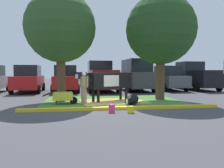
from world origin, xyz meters
name	(u,v)px	position (x,y,z in m)	size (l,w,h in m)	color
ground_plane	(107,107)	(0.00, 0.00, 0.00)	(80.00, 80.00, 0.00)	#424247
grass_island	(113,101)	(0.53, 1.72, 0.01)	(7.07, 4.77, 0.02)	#477A33
curb_yellow	(122,108)	(0.53, -0.81, 0.06)	(8.27, 0.24, 0.12)	yellow
hay_bedding	(113,101)	(0.48, 1.47, 0.03)	(3.20, 2.40, 0.04)	tan
shade_tree_left	(60,28)	(-2.15, 2.19, 3.82)	(3.65, 3.65, 5.67)	#4C3823
shade_tree_right	(161,30)	(3.20, 2.05, 3.82)	(3.80, 3.80, 5.75)	#4C3823
cow_holstein	(108,81)	(0.27, 1.62, 1.07)	(2.94, 1.77, 1.53)	black
calf_lying	(132,100)	(1.24, 0.38, 0.24)	(1.00, 1.27, 0.48)	black
person_handler	(84,87)	(-0.99, 0.83, 0.82)	(0.40, 0.40, 1.53)	#9E7F5B
wheelbarrow	(63,96)	(-1.96, 0.91, 0.39)	(1.62, 0.69, 0.63)	gold
bucket_pink	(112,108)	(0.02, -1.37, 0.16)	(0.27, 0.27, 0.31)	#EA3893
bucket_yellow	(131,109)	(0.71, -1.56, 0.13)	(0.27, 0.27, 0.26)	yellow
sedan_blue	(29,79)	(-5.01, 7.65, 0.98)	(2.18, 4.48, 2.02)	red
sedan_red	(66,79)	(-2.28, 7.72, 0.98)	(2.18, 4.48, 2.02)	red
pickup_truck_maroon	(101,77)	(0.47, 7.87, 1.11)	(2.41, 5.49, 2.42)	maroon
suv_dark_grey	(136,75)	(3.27, 7.62, 1.27)	(2.29, 4.68, 2.52)	#3D3D42
hatchback_white	(168,78)	(6.08, 7.94, 0.98)	(2.18, 4.48, 2.02)	#4C5156
pickup_truck_black	(195,77)	(8.58, 8.09, 1.11)	(2.41, 5.49, 2.42)	black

